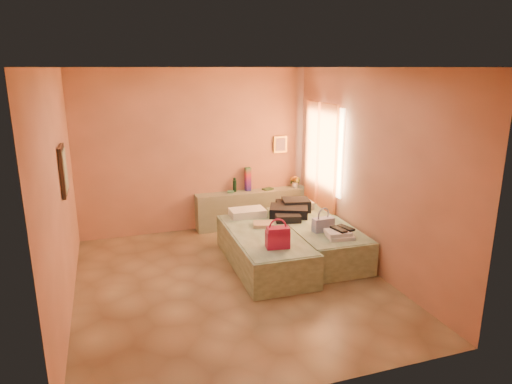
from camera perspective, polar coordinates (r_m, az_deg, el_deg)
ground at (r=6.27m, az=-3.05°, el=-11.23°), size 4.50×4.50×0.00m
room_walls at (r=6.29m, az=-2.86°, el=6.05°), size 4.02×4.51×2.81m
headboard_ledge at (r=8.28m, az=-0.47°, el=-2.07°), size 2.05×0.30×0.65m
bed_left at (r=6.67m, az=1.00°, el=-7.13°), size 0.94×2.02×0.50m
bed_right at (r=7.13m, az=7.47°, el=-5.77°), size 0.94×2.02×0.50m
water_bottle at (r=8.14m, az=-2.69°, el=0.86°), size 0.08×0.08×0.24m
rainbow_box at (r=8.18m, az=-1.02°, el=1.62°), size 0.10×0.10×0.42m
small_dish at (r=8.10m, az=-3.17°, el=0.03°), size 0.14×0.14×0.03m
green_book at (r=8.28m, az=1.49°, el=0.39°), size 0.21×0.18×0.03m
flower_vase at (r=8.45m, az=4.91°, el=1.42°), size 0.22×0.22×0.26m
magenta_handbag at (r=6.02m, az=2.71°, el=-5.68°), size 0.33×0.21×0.29m
khaki_garment at (r=6.85m, az=0.96°, el=-4.07°), size 0.36×0.32×0.05m
clothes_pile at (r=7.34m, az=4.51°, el=-2.19°), size 0.80×0.80×0.20m
blue_handbag at (r=6.69m, az=8.38°, el=-4.05°), size 0.32×0.15×0.20m
towel_stack at (r=6.48m, az=10.45°, el=-5.24°), size 0.39×0.35×0.10m
sandal_pair at (r=6.52m, az=10.78°, el=-4.54°), size 0.25×0.30×0.03m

